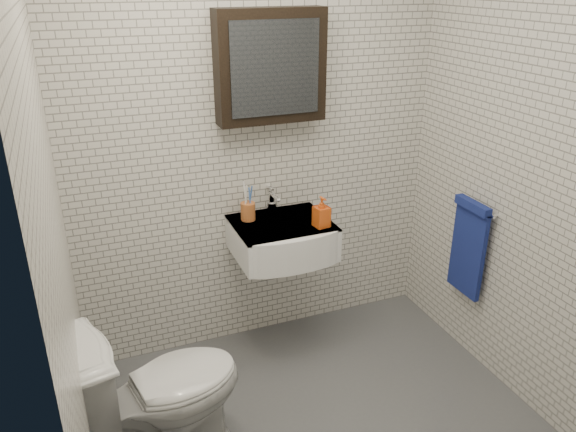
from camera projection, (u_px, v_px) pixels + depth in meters
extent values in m
cube|color=#53565B|center=(328.00, 432.00, 2.87)|extent=(2.20, 2.00, 0.01)
cube|color=silver|center=(259.00, 145.00, 3.22)|extent=(2.20, 0.02, 2.50)
cube|color=silver|center=(499.00, 339.00, 1.52)|extent=(2.20, 0.02, 2.50)
cube|color=silver|center=(59.00, 251.00, 2.00)|extent=(0.02, 2.00, 2.50)
cube|color=silver|center=(538.00, 175.00, 2.75)|extent=(0.02, 2.00, 2.50)
cube|color=white|center=(282.00, 238.00, 3.25)|extent=(0.55, 0.45, 0.20)
cylinder|color=silver|center=(280.00, 223.00, 3.23)|extent=(0.31, 0.31, 0.02)
cylinder|color=silver|center=(280.00, 222.00, 3.23)|extent=(0.04, 0.04, 0.01)
cube|color=white|center=(282.00, 223.00, 3.21)|extent=(0.55, 0.45, 0.01)
cylinder|color=silver|center=(272.00, 207.00, 3.34)|extent=(0.06, 0.06, 0.06)
cylinder|color=silver|center=(271.00, 198.00, 3.31)|extent=(0.03, 0.03, 0.08)
cylinder|color=silver|center=(275.00, 196.00, 3.25)|extent=(0.02, 0.12, 0.02)
cube|color=silver|center=(270.00, 187.00, 3.32)|extent=(0.02, 0.09, 0.01)
cube|color=black|center=(270.00, 67.00, 3.00)|extent=(0.60, 0.14, 0.60)
cube|color=#3F444C|center=(275.00, 69.00, 2.94)|extent=(0.49, 0.01, 0.49)
cylinder|color=silver|center=(476.00, 208.00, 3.15)|extent=(0.02, 0.30, 0.02)
cylinder|color=silver|center=(465.00, 199.00, 3.27)|extent=(0.04, 0.02, 0.02)
cylinder|color=silver|center=(495.00, 215.00, 3.05)|extent=(0.04, 0.02, 0.02)
cube|color=navy|center=(468.00, 251.00, 3.25)|extent=(0.03, 0.26, 0.54)
cube|color=navy|center=(473.00, 206.00, 3.14)|extent=(0.05, 0.26, 0.05)
cylinder|color=#B25E2C|center=(248.00, 211.00, 3.22)|extent=(0.09, 0.09, 0.10)
cylinder|color=white|center=(246.00, 201.00, 3.18)|extent=(0.02, 0.03, 0.20)
cylinder|color=#3A66BB|center=(250.00, 202.00, 3.20)|extent=(0.02, 0.02, 0.18)
cylinder|color=white|center=(246.00, 199.00, 3.20)|extent=(0.02, 0.04, 0.21)
cylinder|color=#3A66BB|center=(250.00, 200.00, 3.21)|extent=(0.03, 0.04, 0.19)
imported|color=orange|center=(322.00, 212.00, 3.12)|extent=(0.09, 0.09, 0.18)
imported|color=silver|center=(158.00, 393.00, 2.56)|extent=(0.85, 0.60, 0.80)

